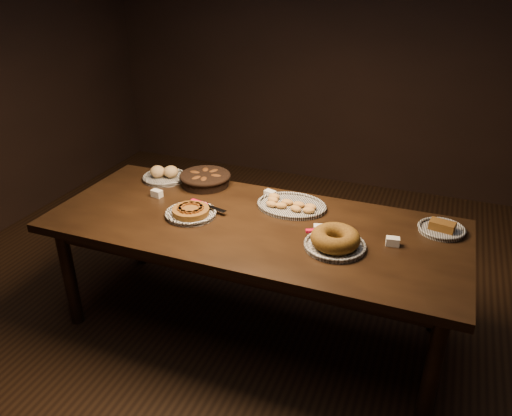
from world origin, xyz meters
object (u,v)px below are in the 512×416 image
(apple_tart_plate, at_px, (191,212))
(madeleine_platter, at_px, (291,205))
(bundt_cake_plate, at_px, (335,240))
(buffet_table, at_px, (253,233))

(apple_tart_plate, bearing_deg, madeleine_platter, 45.73)
(bundt_cake_plate, bearing_deg, apple_tart_plate, -166.66)
(apple_tart_plate, xyz_separation_m, madeleine_platter, (0.52, 0.31, -0.00))
(buffet_table, bearing_deg, apple_tart_plate, -172.08)
(madeleine_platter, height_order, bundt_cake_plate, bundt_cake_plate)
(apple_tart_plate, relative_size, bundt_cake_plate, 0.97)
(bundt_cake_plate, bearing_deg, buffet_table, -174.80)
(apple_tart_plate, height_order, bundt_cake_plate, bundt_cake_plate)
(apple_tart_plate, distance_m, bundt_cake_plate, 0.88)
(buffet_table, xyz_separation_m, apple_tart_plate, (-0.37, -0.05, 0.10))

